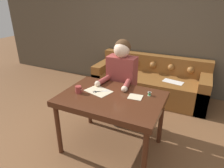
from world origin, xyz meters
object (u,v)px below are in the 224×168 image
(dining_table, at_px, (111,102))
(mug, at_px, (79,89))
(scissors, at_px, (98,92))
(thread_spool, at_px, (149,94))
(couch, at_px, (150,82))
(person, at_px, (121,83))

(dining_table, xyz_separation_m, mug, (-0.41, -0.08, 0.13))
(scissors, relative_size, mug, 1.77)
(dining_table, height_order, mug, mug)
(scissors, xyz_separation_m, mug, (-0.21, -0.13, 0.04))
(dining_table, relative_size, thread_spool, 27.25)
(dining_table, xyz_separation_m, thread_spool, (0.41, 0.22, 0.10))
(thread_spool, bearing_deg, couch, 103.76)
(thread_spool, bearing_deg, mug, -159.79)
(dining_table, relative_size, person, 0.91)
(couch, relative_size, mug, 19.24)
(mug, bearing_deg, person, 64.87)
(dining_table, distance_m, person, 0.57)
(scissors, xyz_separation_m, thread_spool, (0.61, 0.17, 0.02))
(mug, height_order, thread_spool, mug)
(person, bearing_deg, couch, 82.89)
(dining_table, relative_size, scissors, 6.13)
(dining_table, relative_size, mug, 10.85)
(dining_table, distance_m, scissors, 0.22)
(dining_table, bearing_deg, couch, 88.67)
(person, height_order, thread_spool, person)
(couch, distance_m, thread_spool, 1.62)
(dining_table, height_order, couch, couch)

